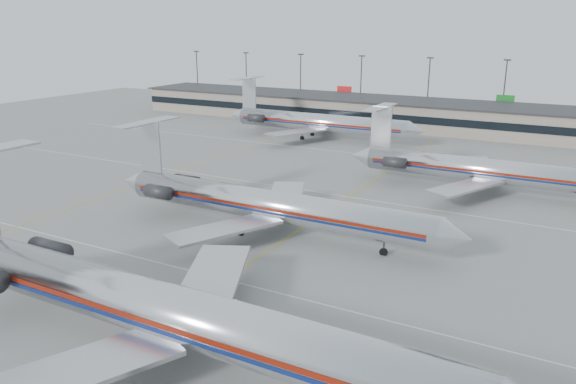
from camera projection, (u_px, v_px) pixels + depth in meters
The scene contains 8 objects.
ground at pixel (153, 328), 44.23m from camera, with size 260.00×260.00×0.00m, color gray.
apron_markings at pixel (225, 279), 52.63m from camera, with size 160.00×0.15×0.02m, color silver.
terminal at pixel (450, 117), 125.70m from camera, with size 162.00×17.00×6.25m.
light_mast_row at pixel (465, 86), 135.93m from camera, with size 163.60×0.40×15.28m.
jet_foreground at pixel (161, 309), 39.35m from camera, with size 50.52×29.75×13.22m.
jet_second_row at pixel (265, 204), 63.81m from camera, with size 44.56×26.24×11.66m.
jet_third_row at pixel (483, 170), 79.21m from camera, with size 41.52×25.54×11.35m.
jet_back_row at pixel (316, 122), 116.72m from camera, with size 44.30×27.25×12.11m.
Camera 1 is at (28.24, -29.35, 22.96)m, focal length 35.00 mm.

